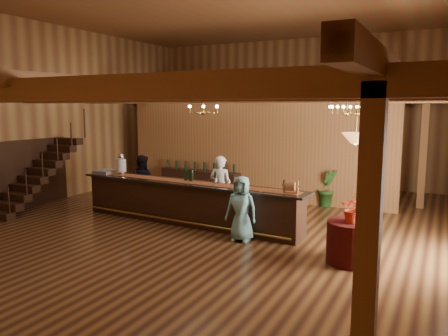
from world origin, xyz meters
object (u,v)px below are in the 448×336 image
at_px(round_table, 351,242).
at_px(guest, 241,209).
at_px(chandelier_left, 203,109).
at_px(beverage_dispenser, 121,164).
at_px(backbar_shelf, 200,182).
at_px(chandelier_right, 347,109).
at_px(pendant_lamp, 356,138).
at_px(bartender, 221,188).
at_px(tasting_bar, 187,202).
at_px(staff_second, 142,182).
at_px(floor_plant, 328,188).
at_px(raffle_drum, 291,186).

relative_size(round_table, guest, 0.64).
relative_size(chandelier_left, guest, 0.54).
xyz_separation_m(beverage_dispenser, backbar_shelf, (0.72, 3.11, -0.95)).
bearing_deg(chandelier_right, chandelier_left, -167.44).
bearing_deg(pendant_lamp, bartender, 155.67).
height_order(chandelier_right, pendant_lamp, same).
bearing_deg(round_table, guest, 172.95).
relative_size(chandelier_left, bartender, 0.47).
height_order(chandelier_right, bartender, chandelier_right).
relative_size(tasting_bar, chandelier_right, 8.12).
relative_size(chandelier_left, staff_second, 0.51).
xyz_separation_m(tasting_bar, beverage_dispenser, (-2.27, 0.19, 0.82)).
distance_m(chandelier_left, floor_plant, 4.80).
bearing_deg(chandelier_left, guest, -27.38).
xyz_separation_m(backbar_shelf, staff_second, (-0.49, -2.50, 0.37)).
bearing_deg(tasting_bar, bartender, 50.07).
xyz_separation_m(beverage_dispenser, raffle_drum, (5.09, -0.41, -0.11)).
height_order(chandelier_left, floor_plant, chandelier_left).
distance_m(backbar_shelf, chandelier_right, 6.42).
xyz_separation_m(beverage_dispenser, round_table, (6.58, -1.20, -0.96)).
bearing_deg(round_table, raffle_drum, 152.08).
xyz_separation_m(raffle_drum, pendant_lamp, (1.49, -0.79, 1.15)).
xyz_separation_m(chandelier_left, chandelier_right, (3.28, 0.73, -0.00)).
xyz_separation_m(raffle_drum, backbar_shelf, (-4.36, 3.52, -0.83)).
relative_size(beverage_dispenser, chandelier_left, 0.75).
height_order(round_table, chandelier_right, chandelier_right).
bearing_deg(staff_second, floor_plant, -161.36).
height_order(chandelier_left, chandelier_right, same).
bearing_deg(chandelier_left, beverage_dispenser, 175.92).
height_order(tasting_bar, staff_second, staff_second).
bearing_deg(guest, tasting_bar, 155.40).
bearing_deg(chandelier_left, pendant_lamp, -14.75).
height_order(chandelier_left, bartender, chandelier_left).
height_order(chandelier_left, staff_second, chandelier_left).
height_order(beverage_dispenser, bartender, bartender).
bearing_deg(pendant_lamp, raffle_drum, 152.08).
relative_size(chandelier_right, staff_second, 0.51).
bearing_deg(beverage_dispenser, chandelier_right, 5.04).
height_order(backbar_shelf, chandelier_right, chandelier_right).
xyz_separation_m(chandelier_right, bartender, (-3.15, -0.07, -2.06)).
bearing_deg(chandelier_right, staff_second, 179.30).
bearing_deg(guest, pendant_lamp, -10.71).
bearing_deg(staff_second, guest, 148.04).
relative_size(bartender, guest, 1.17).
distance_m(tasting_bar, pendant_lamp, 4.80).
relative_size(chandelier_right, floor_plant, 0.71).
relative_size(raffle_drum, guest, 0.23).
bearing_deg(chandelier_left, chandelier_right, 12.56).
relative_size(raffle_drum, chandelier_right, 0.43).
distance_m(chandelier_left, pendant_lamp, 3.97).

